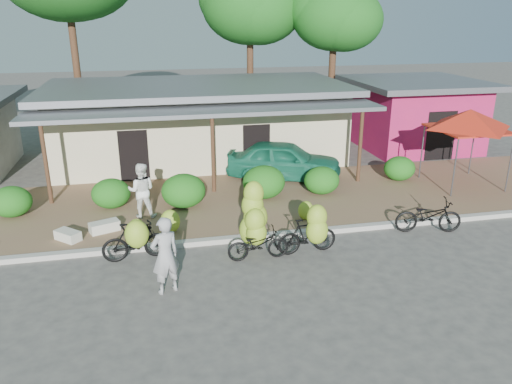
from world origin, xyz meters
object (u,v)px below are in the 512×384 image
bike_center (255,227)px  sack_far (68,235)px  red_canopy (470,119)px  teal_van (284,160)px  bystander (141,190)px  tree_center_right (246,3)px  bike_far_right (428,216)px  tree_near_right (331,14)px  bike_right (310,232)px  vendor (165,255)px  sack_near (105,227)px  bike_left (136,240)px

bike_center → sack_far: (-5.10, 1.78, -0.54)m
red_canopy → teal_van: red_canopy is taller
bystander → bike_center: bearing=142.0°
tree_center_right → bike_center: (-2.85, -15.53, -5.96)m
bike_far_right → sack_far: bike_far_right is taller
tree_near_right → bike_far_right: size_ratio=3.81×
bike_right → bystander: (-4.40, 3.52, 0.31)m
bike_right → sack_far: bike_right is taller
tree_center_right → sack_far: (-7.95, -13.75, -6.50)m
bike_right → vendor: vendor is taller
red_canopy → bike_far_right: bearing=-134.5°
bike_far_right → bike_center: bearing=106.0°
sack_far → teal_van: teal_van is taller
red_canopy → bike_center: bearing=-156.5°
tree_near_right → sack_near: (-10.97, -11.34, -5.95)m
red_canopy → sack_near: size_ratio=4.12×
vendor → bike_right: bearing=172.8°
vendor → tree_center_right: bearing=-129.9°
sack_near → bystander: bearing=39.4°
bike_left → sack_near: bike_left is taller
bike_right → tree_near_right: bearing=-25.3°
tree_center_right → bike_right: bearing=-95.2°
bike_left → sack_far: 2.49m
sack_near → sack_far: size_ratio=1.13×
bike_center → bystander: bike_center is taller
sack_near → vendor: size_ratio=0.45×
bike_center → sack_near: 4.70m
sack_near → vendor: vendor is taller
bystander → teal_van: 6.09m
bike_left → vendor: 1.90m
bike_center → vendor: (-2.46, -1.47, 0.16)m
bike_right → sack_far: (-6.52, 2.18, -0.43)m
tree_center_right → bystander: size_ratio=4.94×
bike_center → bike_far_right: bearing=-86.7°
bike_left → red_canopy: bearing=-79.4°
sack_far → red_canopy: bearing=8.4°
red_canopy → sack_far: (-13.90, -2.05, -2.35)m
bystander → tree_near_right: bearing=-125.2°
vendor → teal_van: 8.85m
red_canopy → bike_right: size_ratio=2.03×
tree_near_right → bike_left: size_ratio=4.32×
tree_near_right → bike_right: tree_near_right is taller
bike_center → sack_near: (-4.12, 2.19, -0.53)m
tree_center_right → bystander: 14.88m
red_canopy → bystander: bearing=-176.6°
bystander → vendor: bearing=104.8°
bike_right → bystander: bearing=47.4°
red_canopy → bike_right: red_canopy is taller
bystander → bike_far_right: bearing=169.9°
red_canopy → bike_far_right: red_canopy is taller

